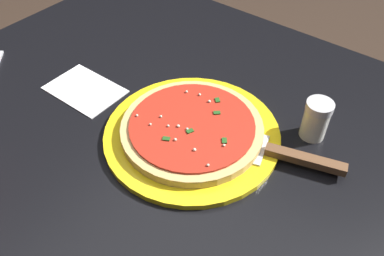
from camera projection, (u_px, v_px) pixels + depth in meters
The scene contains 6 objects.
restaurant_table at pixel (184, 170), 0.80m from camera, with size 1.12×0.85×0.73m.
serving_plate at pixel (192, 134), 0.69m from camera, with size 0.31×0.31×0.01m, color yellow.
pizza at pixel (192, 128), 0.68m from camera, with size 0.25×0.25×0.02m.
pizza_server at pixel (280, 153), 0.64m from camera, with size 0.22×0.11×0.01m.
napkin_folded_right at pixel (85, 90), 0.78m from camera, with size 0.15×0.10×0.00m, color white.
parmesan_shaker at pixel (316, 119), 0.67m from camera, with size 0.05×0.05×0.07m.
Camera 1 is at (0.32, -0.39, 1.23)m, focal length 36.66 mm.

